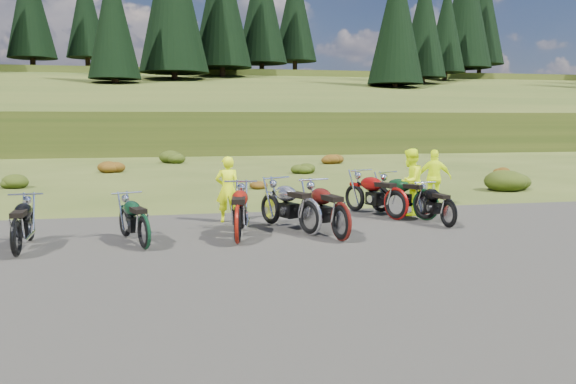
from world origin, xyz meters
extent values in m
plane|color=#364517|center=(0.00, 0.00, 0.00)|extent=(300.00, 300.00, 0.00)
cube|color=black|center=(0.00, -2.00, 0.00)|extent=(20.00, 12.00, 0.04)
cube|color=#314216|center=(0.00, 110.00, 0.00)|extent=(300.00, 90.00, 9.17)
cylinder|color=black|center=(-21.00, 69.00, 9.48)|extent=(0.70, 0.70, 2.20)
cone|color=black|center=(-21.00, 69.00, 17.38)|extent=(6.16, 6.16, 14.00)
cylinder|color=black|center=(-15.00, 75.00, 10.27)|extent=(0.70, 0.70, 2.20)
cone|color=black|center=(-15.00, 75.00, 17.67)|extent=(5.72, 5.72, 13.00)
cylinder|color=black|center=(-9.00, 50.00, 5.69)|extent=(0.70, 0.70, 2.20)
cone|color=black|center=(-9.00, 50.00, 12.59)|extent=(5.28, 5.28, 12.00)
cylinder|color=black|center=(-3.00, 56.00, 6.88)|extent=(0.70, 0.70, 2.20)
cylinder|color=black|center=(3.00, 62.00, 8.08)|extent=(0.70, 0.70, 2.20)
cylinder|color=black|center=(9.00, 68.00, 9.28)|extent=(0.70, 0.70, 2.20)
cone|color=black|center=(9.00, 68.00, 18.18)|extent=(7.04, 7.04, 16.00)
cylinder|color=black|center=(15.00, 74.00, 10.27)|extent=(0.70, 0.70, 2.20)
cone|color=black|center=(15.00, 74.00, 18.67)|extent=(6.60, 6.60, 15.00)
cylinder|color=black|center=(21.00, 49.00, 5.49)|extent=(0.70, 0.70, 2.20)
cone|color=black|center=(21.00, 49.00, 13.39)|extent=(6.16, 6.16, 14.00)
cylinder|color=black|center=(27.00, 55.00, 6.68)|extent=(0.70, 0.70, 2.20)
cone|color=black|center=(27.00, 55.00, 14.08)|extent=(5.72, 5.72, 13.00)
cylinder|color=black|center=(33.00, 61.00, 7.88)|extent=(0.70, 0.70, 2.20)
cone|color=black|center=(33.00, 61.00, 14.78)|extent=(5.28, 5.28, 12.00)
cylinder|color=black|center=(39.00, 67.00, 9.08)|extent=(0.70, 0.70, 2.20)
cone|color=black|center=(39.00, 67.00, 18.98)|extent=(7.92, 7.92, 18.00)
cylinder|color=black|center=(45.00, 73.00, 10.27)|extent=(0.70, 0.70, 2.20)
cone|color=black|center=(45.00, 73.00, 19.67)|extent=(7.48, 7.48, 17.00)
ellipsoid|color=#1D310C|center=(-9.10, 11.30, 0.31)|extent=(1.03, 1.03, 0.61)
ellipsoid|color=#64290C|center=(-6.20, 16.60, 0.38)|extent=(1.30, 1.30, 0.77)
ellipsoid|color=#1D310C|center=(-3.30, 21.90, 0.46)|extent=(1.56, 1.56, 0.92)
ellipsoid|color=#64290C|center=(-0.40, 9.20, 0.23)|extent=(0.77, 0.77, 0.45)
ellipsoid|color=#1D310C|center=(2.50, 14.50, 0.31)|extent=(1.03, 1.03, 0.61)
ellipsoid|color=#64290C|center=(5.40, 19.80, 0.38)|extent=(1.30, 1.30, 0.77)
ellipsoid|color=#1D310C|center=(8.30, 7.10, 0.46)|extent=(1.56, 1.56, 0.92)
ellipsoid|color=#64290C|center=(11.20, 12.40, 0.23)|extent=(0.77, 0.77, 0.45)
imported|color=#E1FC0D|center=(-2.05, 2.70, 0.79)|extent=(0.59, 0.40, 1.59)
imported|color=#E1FC0D|center=(2.64, 2.75, 0.86)|extent=(1.05, 1.05, 1.71)
imported|color=#E1FC0D|center=(3.95, 4.04, 0.80)|extent=(1.02, 0.66, 1.61)
camera|label=1|loc=(-3.29, -10.65, 2.49)|focal=35.00mm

